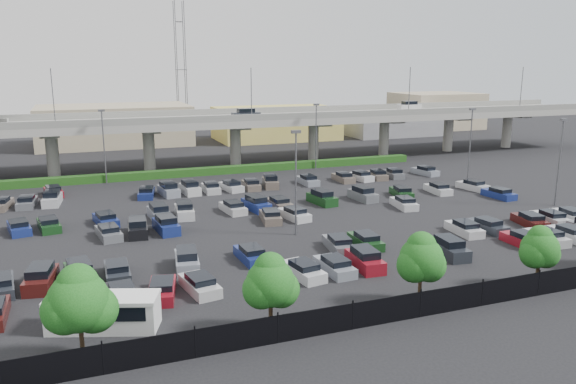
% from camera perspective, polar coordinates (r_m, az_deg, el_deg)
% --- Properties ---
extents(ground, '(280.00, 280.00, 0.00)m').
position_cam_1_polar(ground, '(62.51, -1.90, -2.31)').
color(ground, black).
extents(overpass, '(150.00, 13.00, 15.80)m').
position_cam_1_polar(overpass, '(91.64, -8.55, 6.87)').
color(overpass, gray).
rests_on(overpass, ground).
extents(hedge, '(66.00, 1.60, 1.10)m').
position_cam_1_polar(hedge, '(85.85, -7.29, 2.17)').
color(hedge, '#163E12').
rests_on(hedge, ground).
extents(fence, '(70.00, 0.10, 2.00)m').
position_cam_1_polar(fence, '(38.23, 11.95, -11.35)').
color(fence, black).
rests_on(fence, ground).
extents(tree_row, '(65.07, 3.66, 5.94)m').
position_cam_1_polar(tree_row, '(38.79, 11.91, -6.82)').
color(tree_row, '#332316').
rests_on(tree_row, ground).
extents(shuttle_bus, '(7.29, 4.52, 2.22)m').
position_cam_1_polar(shuttle_bus, '(38.00, -18.25, -11.40)').
color(shuttle_bus, white).
rests_on(shuttle_bus, ground).
extents(parked_cars, '(63.10, 41.67, 1.67)m').
position_cam_1_polar(parked_cars, '(58.56, -2.95, -2.76)').
color(parked_cars, '#153D18').
rests_on(parked_cars, ground).
extents(light_poles, '(66.90, 48.38, 10.30)m').
position_cam_1_polar(light_poles, '(61.89, -6.16, 3.38)').
color(light_poles, '#535358').
rests_on(light_poles, ground).
extents(distant_buildings, '(138.00, 24.00, 9.00)m').
position_cam_1_polar(distant_buildings, '(123.74, -5.75, 7.00)').
color(distant_buildings, gray).
rests_on(distant_buildings, ground).
extents(comm_tower, '(2.40, 2.40, 30.00)m').
position_cam_1_polar(comm_tower, '(133.18, -10.83, 12.37)').
color(comm_tower, '#535358').
rests_on(comm_tower, ground).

